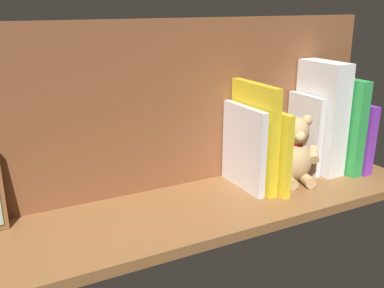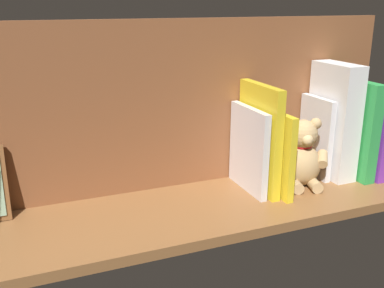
# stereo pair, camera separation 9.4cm
# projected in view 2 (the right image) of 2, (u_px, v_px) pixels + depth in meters

# --- Properties ---
(ground_plane) EXTENTS (1.12, 0.30, 0.02)m
(ground_plane) POSITION_uv_depth(u_px,v_px,m) (192.00, 210.00, 0.99)
(ground_plane) COLOR brown
(shelf_back_panel) EXTENTS (1.12, 0.02, 0.39)m
(shelf_back_panel) POSITION_uv_depth(u_px,v_px,m) (172.00, 106.00, 1.04)
(shelf_back_panel) COLOR brown
(shelf_back_panel) RESTS_ON ground_plane
(book_0) EXTENTS (0.03, 0.17, 0.18)m
(book_0) POSITION_uv_depth(u_px,v_px,m) (362.00, 139.00, 1.15)
(book_0) COLOR purple
(book_0) RESTS_ON ground_plane
(book_1) EXTENTS (0.03, 0.17, 0.24)m
(book_1) POSITION_uv_depth(u_px,v_px,m) (352.00, 128.00, 1.13)
(book_1) COLOR green
(book_1) RESTS_ON ground_plane
(dictionary_thick_white) EXTENTS (0.05, 0.14, 0.28)m
(dictionary_thick_white) POSITION_uv_depth(u_px,v_px,m) (334.00, 121.00, 1.12)
(dictionary_thick_white) COLOR white
(dictionary_thick_white) RESTS_ON ground_plane
(book_2) EXTENTS (0.02, 0.12, 0.20)m
(book_2) POSITION_uv_depth(u_px,v_px,m) (316.00, 137.00, 1.13)
(book_2) COLOR silver
(book_2) RESTS_ON ground_plane
(teddy_bear) EXTENTS (0.13, 0.12, 0.17)m
(teddy_bear) POSITION_uv_depth(u_px,v_px,m) (302.00, 156.00, 1.07)
(teddy_bear) COLOR tan
(teddy_bear) RESTS_ON ground_plane
(book_3) EXTENTS (0.02, 0.19, 0.19)m
(book_3) POSITION_uv_depth(u_px,v_px,m) (270.00, 150.00, 1.05)
(book_3) COLOR yellow
(book_3) RESTS_ON ground_plane
(book_4) EXTENTS (0.02, 0.17, 0.25)m
(book_4) POSITION_uv_depth(u_px,v_px,m) (259.00, 138.00, 1.04)
(book_4) COLOR yellow
(book_4) RESTS_ON ground_plane
(book_5) EXTENTS (0.02, 0.16, 0.20)m
(book_5) POSITION_uv_depth(u_px,v_px,m) (249.00, 149.00, 1.04)
(book_5) COLOR silver
(book_5) RESTS_ON ground_plane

